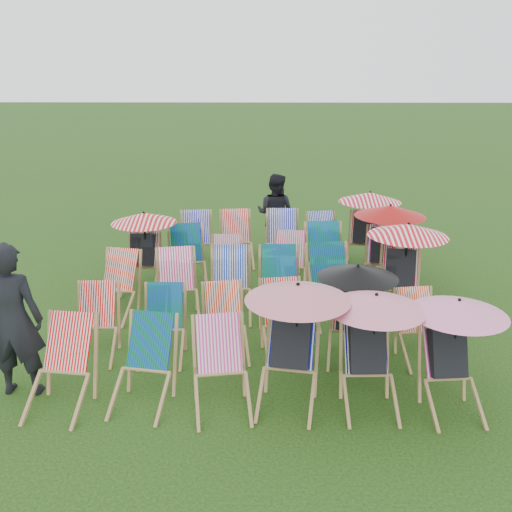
{
  "coord_description": "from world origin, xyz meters",
  "views": [
    {
      "loc": [
        0.11,
        -7.6,
        3.52
      ],
      "look_at": [
        -0.01,
        0.17,
        0.9
      ],
      "focal_mm": 40.0,
      "sensor_mm": 36.0,
      "label": 1
    }
  ],
  "objects_px": {
    "deckchair_5": "(453,354)",
    "person_rear": "(275,214)",
    "person_left": "(13,320)",
    "deckchair_0": "(60,368)",
    "deckchair_29": "(365,227)"
  },
  "relations": [
    {
      "from": "deckchair_5",
      "to": "person_rear",
      "type": "height_order",
      "value": "person_rear"
    },
    {
      "from": "person_left",
      "to": "person_rear",
      "type": "bearing_deg",
      "value": -121.32
    },
    {
      "from": "deckchair_0",
      "to": "person_rear",
      "type": "distance_m",
      "value": 5.89
    },
    {
      "from": "deckchair_29",
      "to": "person_left",
      "type": "xyz_separation_m",
      "value": [
        -4.56,
        -4.42,
        0.18
      ]
    },
    {
      "from": "deckchair_29",
      "to": "person_rear",
      "type": "height_order",
      "value": "person_rear"
    },
    {
      "from": "person_rear",
      "to": "person_left",
      "type": "bearing_deg",
      "value": 82.26
    },
    {
      "from": "deckchair_5",
      "to": "deckchair_29",
      "type": "bearing_deg",
      "value": 86.29
    },
    {
      "from": "deckchair_5",
      "to": "person_rear",
      "type": "bearing_deg",
      "value": 102.9
    },
    {
      "from": "person_rear",
      "to": "deckchair_5",
      "type": "bearing_deg",
      "value": 130.54
    },
    {
      "from": "deckchair_0",
      "to": "person_rear",
      "type": "height_order",
      "value": "person_rear"
    },
    {
      "from": "person_rear",
      "to": "deckchair_0",
      "type": "bearing_deg",
      "value": 88.36
    },
    {
      "from": "deckchair_29",
      "to": "person_left",
      "type": "height_order",
      "value": "person_left"
    },
    {
      "from": "person_left",
      "to": "deckchair_0",
      "type": "bearing_deg",
      "value": 152.14
    },
    {
      "from": "person_left",
      "to": "person_rear",
      "type": "relative_size",
      "value": 1.13
    },
    {
      "from": "deckchair_29",
      "to": "deckchair_5",
      "type": "bearing_deg",
      "value": -77.13
    }
  ]
}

